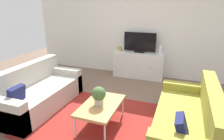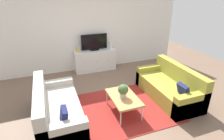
% 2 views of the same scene
% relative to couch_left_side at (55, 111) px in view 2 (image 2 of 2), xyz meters
% --- Properties ---
extents(ground_plane, '(10.00, 10.00, 0.00)m').
position_rel_couch_left_side_xyz_m(ground_plane, '(1.44, 0.10, -0.28)').
color(ground_plane, brown).
extents(wall_back, '(6.40, 0.12, 2.70)m').
position_rel_couch_left_side_xyz_m(wall_back, '(1.44, 2.65, 1.07)').
color(wall_back, silver).
rests_on(wall_back, ground_plane).
extents(area_rug, '(2.50, 1.90, 0.01)m').
position_rel_couch_left_side_xyz_m(area_rug, '(1.44, -0.05, -0.27)').
color(area_rug, maroon).
rests_on(area_rug, ground_plane).
extents(couch_left_side, '(0.86, 1.85, 0.84)m').
position_rel_couch_left_side_xyz_m(couch_left_side, '(0.00, 0.00, 0.00)').
color(couch_left_side, '#B2ADA3').
rests_on(couch_left_side, ground_plane).
extents(couch_right_side, '(0.86, 1.85, 0.84)m').
position_rel_couch_left_side_xyz_m(couch_right_side, '(2.88, 0.00, 0.00)').
color(couch_right_side, olive).
rests_on(couch_right_side, ground_plane).
extents(coffee_table, '(0.57, 0.94, 0.41)m').
position_rel_couch_left_side_xyz_m(coffee_table, '(1.48, -0.17, 0.10)').
color(coffee_table, '#B7844C').
rests_on(coffee_table, ground_plane).
extents(potted_plant, '(0.23, 0.23, 0.31)m').
position_rel_couch_left_side_xyz_m(potted_plant, '(1.45, -0.20, 0.30)').
color(potted_plant, '#B7B2A8').
rests_on(potted_plant, coffee_table).
extents(tv_console, '(1.38, 0.47, 0.71)m').
position_rel_couch_left_side_xyz_m(tv_console, '(1.52, 2.37, 0.08)').
color(tv_console, silver).
rests_on(tv_console, ground_plane).
extents(flat_screen_tv, '(0.87, 0.16, 0.55)m').
position_rel_couch_left_side_xyz_m(flat_screen_tv, '(1.52, 2.39, 0.70)').
color(flat_screen_tv, black).
rests_on(flat_screen_tv, tv_console).
extents(glass_vase, '(0.11, 0.11, 0.24)m').
position_rel_couch_left_side_xyz_m(glass_vase, '(2.10, 2.37, 0.55)').
color(glass_vase, silver).
rests_on(glass_vase, tv_console).
extents(mantel_clock, '(0.11, 0.07, 0.13)m').
position_rel_couch_left_side_xyz_m(mantel_clock, '(0.95, 2.37, 0.50)').
color(mantel_clock, tan).
rests_on(mantel_clock, tv_console).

